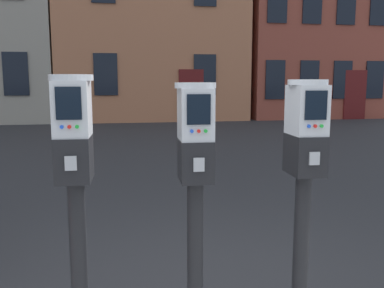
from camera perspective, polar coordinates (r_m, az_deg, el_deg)
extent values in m
cylinder|color=black|center=(2.38, -15.16, -16.36)|extent=(0.09, 0.09, 0.98)
cube|color=black|center=(2.20, -15.77, -1.92)|extent=(0.18, 0.25, 0.23)
cube|color=#A5A8AD|center=(2.07, -16.24, -2.55)|extent=(0.06, 0.01, 0.07)
cube|color=#B7BABF|center=(2.17, -16.04, 4.65)|extent=(0.18, 0.23, 0.28)
cube|color=black|center=(2.05, -16.54, 5.36)|extent=(0.12, 0.01, 0.16)
cylinder|color=blue|center=(2.06, -17.38, 2.24)|extent=(0.02, 0.01, 0.02)
cylinder|color=red|center=(2.05, -16.41, 2.27)|extent=(0.02, 0.01, 0.02)
cylinder|color=green|center=(2.05, -15.45, 2.29)|extent=(0.02, 0.01, 0.02)
cylinder|color=#B7BABF|center=(2.16, -16.21, 8.71)|extent=(0.22, 0.22, 0.03)
cylinder|color=black|center=(2.41, 0.43, -16.08)|extent=(0.09, 0.09, 0.95)
cube|color=black|center=(2.23, 0.45, -2.21)|extent=(0.18, 0.25, 0.22)
cube|color=#A5A8AD|center=(2.10, 0.95, -2.84)|extent=(0.06, 0.01, 0.07)
cube|color=#B7BABF|center=(2.19, 0.46, 4.10)|extent=(0.18, 0.23, 0.27)
cube|color=black|center=(2.08, 0.93, 4.74)|extent=(0.12, 0.01, 0.15)
cylinder|color=blue|center=(2.08, -0.02, 1.76)|extent=(0.02, 0.01, 0.02)
cylinder|color=red|center=(2.08, 0.93, 1.77)|extent=(0.02, 0.01, 0.02)
cylinder|color=green|center=(2.09, 1.88, 1.79)|extent=(0.02, 0.01, 0.02)
cylinder|color=#B7BABF|center=(2.19, 0.46, 8.02)|extent=(0.22, 0.22, 0.03)
cylinder|color=black|center=(2.58, 14.64, -14.47)|extent=(0.09, 0.09, 0.96)
cube|color=black|center=(2.42, 15.16, -1.38)|extent=(0.18, 0.25, 0.22)
cube|color=#A5A8AD|center=(2.30, 16.38, -1.91)|extent=(0.06, 0.01, 0.07)
cube|color=#B7BABF|center=(2.39, 15.40, 4.50)|extent=(0.18, 0.23, 0.27)
cube|color=black|center=(2.28, 16.60, 5.10)|extent=(0.12, 0.01, 0.15)
cylinder|color=blue|center=(2.27, 15.70, 2.35)|extent=(0.02, 0.01, 0.02)
cylinder|color=red|center=(2.28, 16.50, 2.36)|extent=(0.02, 0.01, 0.02)
cylinder|color=green|center=(2.30, 17.30, 2.36)|extent=(0.02, 0.01, 0.02)
cylinder|color=#B7BABF|center=(2.38, 15.54, 8.14)|extent=(0.22, 0.22, 0.03)
cube|color=black|center=(16.98, -22.95, 8.82)|extent=(0.90, 0.06, 1.60)
cube|color=black|center=(16.57, -11.72, 9.30)|extent=(0.90, 0.06, 1.60)
cube|color=black|center=(16.92, 1.77, 9.45)|extent=(0.90, 0.06, 1.60)
cube|color=#591414|center=(16.83, -0.11, 6.59)|extent=(1.00, 0.07, 2.10)
cube|color=black|center=(17.77, 11.30, 8.61)|extent=(0.83, 0.06, 1.60)
cube|color=black|center=(18.37, 15.74, 8.45)|extent=(0.83, 0.06, 1.60)
cube|color=black|center=(19.07, 19.87, 8.25)|extent=(0.83, 0.06, 1.60)
cube|color=black|center=(19.86, 23.69, 8.04)|extent=(0.83, 0.06, 1.60)
cube|color=black|center=(18.05, 11.60, 18.42)|extent=(0.83, 0.06, 1.60)
cube|color=black|center=(18.64, 16.14, 17.94)|extent=(0.83, 0.06, 1.60)
cube|color=black|center=(19.33, 20.35, 17.40)|extent=(0.83, 0.06, 1.60)
cube|color=black|center=(20.11, 24.23, 16.82)|extent=(0.83, 0.06, 1.60)
cube|color=#591414|center=(19.39, 21.38, 6.27)|extent=(1.00, 0.07, 2.10)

